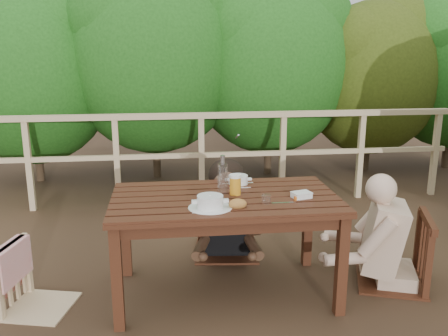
{
  "coord_description": "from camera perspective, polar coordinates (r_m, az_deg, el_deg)",
  "views": [
    {
      "loc": [
        -0.39,
        -3.07,
        1.7
      ],
      "look_at": [
        0.0,
        0.05,
        0.9
      ],
      "focal_mm": 38.64,
      "sensor_mm": 36.0,
      "label": 1
    }
  ],
  "objects": [
    {
      "name": "ground",
      "position": [
        3.53,
        0.1,
        -14.49
      ],
      "size": [
        60.0,
        60.0,
        0.0
      ],
      "primitive_type": "plane",
      "color": "#452F1E",
      "rests_on": "ground"
    },
    {
      "name": "table",
      "position": [
        3.38,
        0.11,
        -9.26
      ],
      "size": [
        1.52,
        0.85,
        0.7
      ],
      "primitive_type": "cube",
      "color": "#35190D",
      "rests_on": "ground"
    },
    {
      "name": "chair_left",
      "position": [
        3.39,
        -21.43,
        -8.99
      ],
      "size": [
        0.51,
        0.51,
        0.84
      ],
      "primitive_type": "cube",
      "rotation": [
        0.0,
        0.0,
        1.32
      ],
      "color": "tan",
      "rests_on": "ground"
    },
    {
      "name": "chair_far",
      "position": [
        3.96,
        0.29,
        -3.03
      ],
      "size": [
        0.57,
        0.57,
        1.04
      ],
      "primitive_type": "cube",
      "rotation": [
        0.0,
        0.0,
        -0.11
      ],
      "color": "#35190D",
      "rests_on": "ground"
    },
    {
      "name": "chair_right",
      "position": [
        3.68,
        19.69,
        -5.67
      ],
      "size": [
        0.63,
        0.63,
        1.0
      ],
      "primitive_type": "cube",
      "rotation": [
        0.0,
        0.0,
        -1.91
      ],
      "color": "#35190D",
      "rests_on": "ground"
    },
    {
      "name": "woman",
      "position": [
        3.94,
        0.26,
        -1.27
      ],
      "size": [
        0.58,
        0.69,
        1.29
      ],
      "primitive_type": null,
      "rotation": [
        0.0,
        0.0,
        3.03
      ],
      "color": "black",
      "rests_on": "ground"
    },
    {
      "name": "diner_right",
      "position": [
        3.64,
        20.35,
        -3.03
      ],
      "size": [
        0.81,
        0.74,
        1.35
      ],
      "primitive_type": null,
      "rotation": [
        0.0,
        0.0,
        1.23
      ],
      "color": "tan",
      "rests_on": "ground"
    },
    {
      "name": "railing",
      "position": [
        5.23,
        -2.68,
        1.06
      ],
      "size": [
        5.6,
        0.1,
        1.01
      ],
      "primitive_type": "cube",
      "color": "tan",
      "rests_on": "ground"
    },
    {
      "name": "hedge_row",
      "position": [
        6.32,
        0.02,
        16.12
      ],
      "size": [
        6.6,
        1.6,
        3.8
      ],
      "primitive_type": null,
      "color": "#1C4F15",
      "rests_on": "ground"
    },
    {
      "name": "soup_near",
      "position": [
        3.02,
        -1.65,
        -4.12
      ],
      "size": [
        0.28,
        0.28,
        0.09
      ],
      "primitive_type": "cylinder",
      "color": "silver",
      "rests_on": "table"
    },
    {
      "name": "soup_far",
      "position": [
        3.53,
        1.69,
        -1.49
      ],
      "size": [
        0.24,
        0.24,
        0.08
      ],
      "primitive_type": "cylinder",
      "color": "white",
      "rests_on": "table"
    },
    {
      "name": "bread_roll",
      "position": [
        3.03,
        1.63,
        -4.28
      ],
      "size": [
        0.12,
        0.09,
        0.07
      ],
      "primitive_type": "ellipsoid",
      "color": "#AE733F",
      "rests_on": "table"
    },
    {
      "name": "beer_glass",
      "position": [
        3.27,
        1.34,
        -2.09
      ],
      "size": [
        0.08,
        0.08,
        0.16
      ],
      "primitive_type": "cylinder",
      "color": "gold",
      "rests_on": "table"
    },
    {
      "name": "bottle",
      "position": [
        3.28,
        -0.17,
        -0.89
      ],
      "size": [
        0.07,
        0.07,
        0.28
      ],
      "primitive_type": "cylinder",
      "color": "silver",
      "rests_on": "table"
    },
    {
      "name": "tumbler",
      "position": [
        3.11,
        5.02,
        -3.81
      ],
      "size": [
        0.06,
        0.06,
        0.07
      ],
      "primitive_type": "cylinder",
      "color": "silver",
      "rests_on": "table"
    },
    {
      "name": "butter_tub",
      "position": [
        3.25,
        9.15,
        -3.28
      ],
      "size": [
        0.15,
        0.12,
        0.05
      ],
      "primitive_type": "cube",
      "rotation": [
        0.0,
        0.0,
        0.27
      ],
      "color": "white",
      "rests_on": "table"
    }
  ]
}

